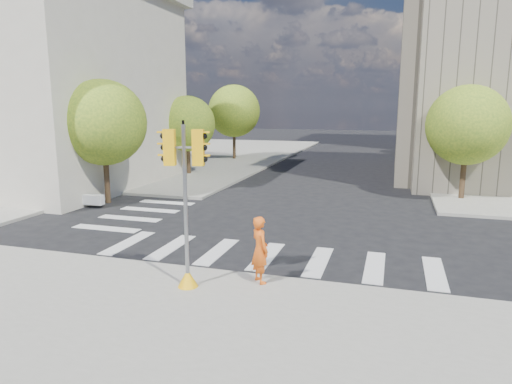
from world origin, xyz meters
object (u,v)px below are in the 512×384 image
lamp_far (445,111)px  planter_wall (51,197)px  lamp_near (467,114)px  traffic_signal (186,219)px  photographer (260,250)px

lamp_far → planter_wall: 33.17m
lamp_near → traffic_signal: (-9.38, -19.50, -2.49)m
lamp_near → lamp_far: 14.00m
lamp_far → traffic_signal: (-9.38, -33.50, -2.49)m
lamp_far → photographer: size_ratio=4.23×
lamp_near → traffic_signal: lamp_near is taller
lamp_far → planter_wall: (-21.00, -25.33, -4.18)m
traffic_signal → photographer: bearing=13.6°
lamp_near → lamp_far: bearing=90.0°
traffic_signal → photographer: 2.25m
lamp_near → photographer: lamp_near is taller
lamp_near → planter_wall: (-21.00, -11.33, -4.18)m
lamp_far → planter_wall: size_ratio=1.35×
traffic_signal → photographer: (1.82, 0.90, -0.98)m
traffic_signal → planter_wall: traffic_signal is taller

